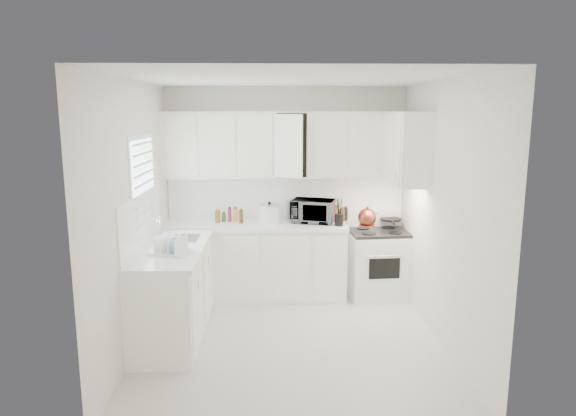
{
  "coord_description": "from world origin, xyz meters",
  "views": [
    {
      "loc": [
        -0.16,
        -4.92,
        2.31
      ],
      "look_at": [
        0.0,
        0.7,
        1.25
      ],
      "focal_mm": 32.25,
      "sensor_mm": 36.0,
      "label": 1
    }
  ],
  "objects_px": {
    "tea_kettle": "(367,216)",
    "rice_cooker": "(269,212)",
    "stove": "(378,255)",
    "dish_rack": "(170,244)",
    "utensil_crock": "(339,212)",
    "microwave": "(313,208)"
  },
  "relations": [
    {
      "from": "microwave",
      "to": "dish_rack",
      "type": "height_order",
      "value": "microwave"
    },
    {
      "from": "stove",
      "to": "dish_rack",
      "type": "relative_size",
      "value": 2.95
    },
    {
      "from": "tea_kettle",
      "to": "rice_cooker",
      "type": "xyz_separation_m",
      "value": [
        -1.17,
        0.18,
        0.02
      ]
    },
    {
      "from": "utensil_crock",
      "to": "dish_rack",
      "type": "height_order",
      "value": "utensil_crock"
    },
    {
      "from": "stove",
      "to": "rice_cooker",
      "type": "bearing_deg",
      "value": 174.44
    },
    {
      "from": "tea_kettle",
      "to": "microwave",
      "type": "bearing_deg",
      "value": 160.06
    },
    {
      "from": "utensil_crock",
      "to": "tea_kettle",
      "type": "bearing_deg",
      "value": -1.01
    },
    {
      "from": "rice_cooker",
      "to": "dish_rack",
      "type": "xyz_separation_m",
      "value": [
        -0.95,
        -1.36,
        -0.03
      ]
    },
    {
      "from": "microwave",
      "to": "utensil_crock",
      "type": "xyz_separation_m",
      "value": [
        0.3,
        -0.21,
        -0.0
      ]
    },
    {
      "from": "stove",
      "to": "tea_kettle",
      "type": "height_order",
      "value": "tea_kettle"
    },
    {
      "from": "utensil_crock",
      "to": "dish_rack",
      "type": "bearing_deg",
      "value": -146.39
    },
    {
      "from": "stove",
      "to": "dish_rack",
      "type": "bearing_deg",
      "value": -154.3
    },
    {
      "from": "tea_kettle",
      "to": "utensil_crock",
      "type": "height_order",
      "value": "utensil_crock"
    },
    {
      "from": "tea_kettle",
      "to": "rice_cooker",
      "type": "relative_size",
      "value": 1.03
    },
    {
      "from": "tea_kettle",
      "to": "microwave",
      "type": "relative_size",
      "value": 0.53
    },
    {
      "from": "stove",
      "to": "tea_kettle",
      "type": "distance_m",
      "value": 0.58
    },
    {
      "from": "stove",
      "to": "utensil_crock",
      "type": "height_order",
      "value": "utensil_crock"
    },
    {
      "from": "utensil_crock",
      "to": "dish_rack",
      "type": "xyz_separation_m",
      "value": [
        -1.78,
        -1.19,
        -0.07
      ]
    },
    {
      "from": "tea_kettle",
      "to": "utensil_crock",
      "type": "relative_size",
      "value": 0.79
    },
    {
      "from": "rice_cooker",
      "to": "dish_rack",
      "type": "height_order",
      "value": "rice_cooker"
    },
    {
      "from": "microwave",
      "to": "utensil_crock",
      "type": "height_order",
      "value": "microwave"
    },
    {
      "from": "microwave",
      "to": "stove",
      "type": "bearing_deg",
      "value": 12.04
    }
  ]
}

